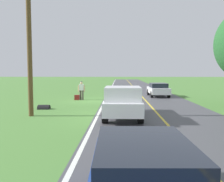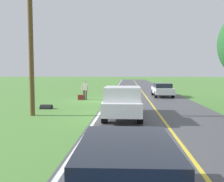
{
  "view_description": "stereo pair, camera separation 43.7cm",
  "coord_description": "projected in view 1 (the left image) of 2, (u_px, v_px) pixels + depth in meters",
  "views": [
    {
      "loc": [
        -2.41,
        21.83,
        2.62
      ],
      "look_at": [
        -2.01,
        8.57,
        1.56
      ],
      "focal_mm": 39.35,
      "sensor_mm": 36.0,
      "label": 1
    },
    {
      "loc": [
        -2.84,
        21.81,
        2.62
      ],
      "look_at": [
        -2.01,
        8.57,
        1.56
      ],
      "focal_mm": 39.35,
      "sensor_mm": 36.0,
      "label": 2
    }
  ],
  "objects": [
    {
      "name": "sedan_near_oncoming",
      "position": [
        158.0,
        89.0,
        25.92
      ],
      "size": [
        1.96,
        4.42,
        1.41
      ],
      "color": "silver",
      "rests_on": "ground"
    },
    {
      "name": "drainage_culvert",
      "position": [
        44.0,
        109.0,
        17.15
      ],
      "size": [
        0.8,
        0.6,
        0.6
      ],
      "primitive_type": "cylinder",
      "rotation": [
        0.0,
        1.57,
        0.0
      ],
      "color": "black",
      "rests_on": "ground"
    },
    {
      "name": "pickup_truck_passing",
      "position": [
        123.0,
        101.0,
        13.81
      ],
      "size": [
        2.12,
        5.41,
        1.82
      ],
      "color": "silver",
      "rests_on": "ground"
    },
    {
      "name": "sedan_ahead_same_lane",
      "position": [
        145.0,
        182.0,
        4.15
      ],
      "size": [
        2.02,
        4.45,
        1.41
      ],
      "color": "navy",
      "rests_on": "ground"
    },
    {
      "name": "road_surface",
      "position": [
        146.0,
        101.0,
        21.88
      ],
      "size": [
        7.71,
        120.0,
        0.0
      ],
      "primitive_type": "cube",
      "color": "#47474C",
      "rests_on": "ground"
    },
    {
      "name": "lane_centre_line",
      "position": [
        146.0,
        101.0,
        21.88
      ],
      "size": [
        0.14,
        117.6,
        0.0
      ],
      "primitive_type": "cube",
      "color": "gold",
      "rests_on": "ground"
    },
    {
      "name": "hitchhiker_walking",
      "position": [
        81.0,
        89.0,
        22.67
      ],
      "size": [
        0.62,
        0.51,
        1.75
      ],
      "color": "#4C473D",
      "rests_on": "ground"
    },
    {
      "name": "suitcase_carried",
      "position": [
        77.0,
        97.0,
        22.62
      ],
      "size": [
        0.48,
        0.24,
        0.46
      ],
      "primitive_type": "cube",
      "rotation": [
        0.0,
        0.0,
        1.66
      ],
      "color": "maroon",
      "rests_on": "ground"
    },
    {
      "name": "lane_edge_line",
      "position": [
        105.0,
        101.0,
        21.99
      ],
      "size": [
        0.16,
        117.6,
        0.0
      ],
      "primitive_type": "cube",
      "color": "silver",
      "rests_on": "ground"
    },
    {
      "name": "utility_pole_roadside",
      "position": [
        30.0,
        53.0,
        14.2
      ],
      "size": [
        0.28,
        0.28,
        7.41
      ],
      "primitive_type": "cylinder",
      "color": "brown",
      "rests_on": "ground"
    },
    {
      "name": "ground_plane",
      "position": [
        92.0,
        101.0,
        22.03
      ],
      "size": [
        200.0,
        200.0,
        0.0
      ],
      "primitive_type": "plane",
      "color": "#4C7F38"
    }
  ]
}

